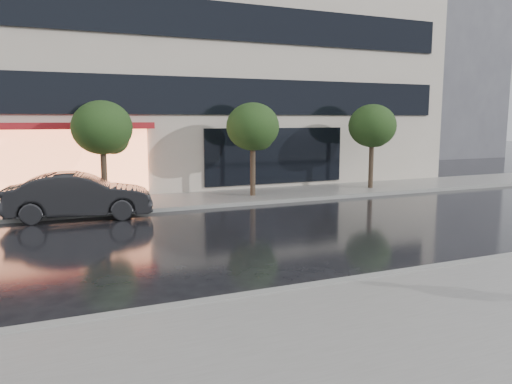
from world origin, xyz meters
TOP-DOWN VIEW (x-y plane):
  - ground at (0.00, 0.00)m, footprint 120.00×120.00m
  - sidewalk_near at (0.00, -3.25)m, footprint 60.00×4.50m
  - sidewalk_far at (0.00, 10.25)m, footprint 60.00×3.50m
  - curb_near at (0.00, -1.00)m, footprint 60.00×0.25m
  - curb_far at (0.00, 8.50)m, footprint 60.00×0.25m
  - office_building at (-0.00, 17.97)m, footprint 30.00×12.76m
  - bg_building_right at (26.00, 28.00)m, footprint 12.00×12.00m
  - tree_mid_west at (-2.94, 10.03)m, footprint 2.20×2.20m
  - tree_mid_east at (3.06, 10.03)m, footprint 2.20×2.20m
  - tree_far_east at (9.06, 10.03)m, footprint 2.20×2.20m
  - parked_car at (-4.01, 8.30)m, footprint 4.87×2.27m

SIDE VIEW (x-z plane):
  - ground at x=0.00m, z-range 0.00..0.00m
  - sidewalk_near at x=0.00m, z-range 0.00..0.12m
  - sidewalk_far at x=0.00m, z-range 0.00..0.12m
  - curb_near at x=0.00m, z-range 0.00..0.14m
  - curb_far at x=0.00m, z-range 0.00..0.14m
  - parked_car at x=-4.01m, z-range 0.00..1.55m
  - tree_mid_west at x=-2.94m, z-range 0.93..4.92m
  - tree_mid_east at x=3.06m, z-range 0.93..4.92m
  - tree_far_east at x=9.06m, z-range 0.93..4.92m
  - bg_building_right at x=26.00m, z-range 0.00..16.00m
  - office_building at x=0.00m, z-range 0.00..18.00m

